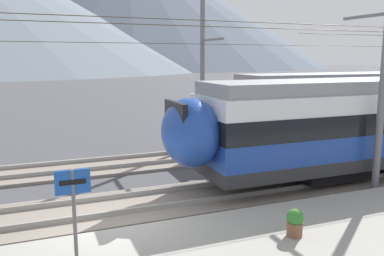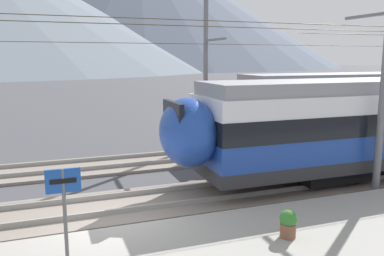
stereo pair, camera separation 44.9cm
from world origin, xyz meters
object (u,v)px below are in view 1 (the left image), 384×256
(catenary_mast_mid, at_px, (382,66))
(platform_sign, at_px, (73,196))
(catenary_mast_far_side, at_px, (204,65))
(potted_plant_platform_edge, at_px, (295,221))

(catenary_mast_mid, distance_m, platform_sign, 10.60)
(catenary_mast_mid, bearing_deg, catenary_mast_far_side, 106.13)
(catenary_mast_mid, relative_size, potted_plant_platform_edge, 63.32)
(platform_sign, bearing_deg, catenary_mast_mid, 11.10)
(platform_sign, height_order, potted_plant_platform_edge, platform_sign)
(platform_sign, relative_size, potted_plant_platform_edge, 2.98)
(catenary_mast_far_side, bearing_deg, catenary_mast_mid, -73.87)
(catenary_mast_far_side, distance_m, potted_plant_platform_edge, 12.19)
(catenary_mast_far_side, relative_size, platform_sign, 21.26)
(catenary_mast_far_side, xyz_separation_m, potted_plant_platform_edge, (-2.51, -11.41, -3.51))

